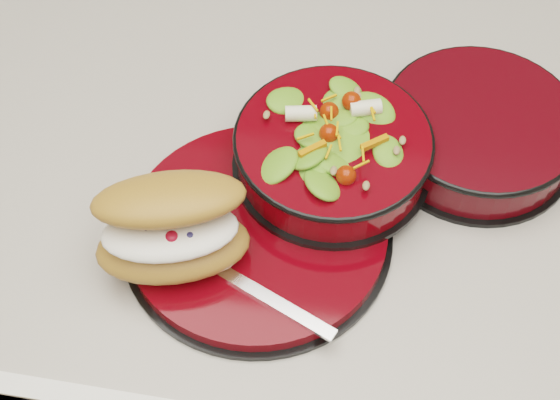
% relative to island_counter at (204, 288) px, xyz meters
% --- Properties ---
extents(island_counter, '(1.24, 0.74, 0.90)m').
position_rel_island_counter_xyz_m(island_counter, '(0.00, 0.00, 0.00)').
color(island_counter, silver).
rests_on(island_counter, ground).
extents(dinner_plate, '(0.27, 0.27, 0.02)m').
position_rel_island_counter_xyz_m(dinner_plate, '(0.13, -0.17, 0.46)').
color(dinner_plate, black).
rests_on(dinner_plate, island_counter).
extents(salad_bowl, '(0.21, 0.21, 0.09)m').
position_rel_island_counter_xyz_m(salad_bowl, '(0.19, -0.08, 0.50)').
color(salad_bowl, black).
rests_on(salad_bowl, dinner_plate).
extents(croissant, '(0.16, 0.13, 0.09)m').
position_rel_island_counter_xyz_m(croissant, '(0.06, -0.21, 0.51)').
color(croissant, '#B17736').
rests_on(croissant, dinner_plate).
extents(fork, '(0.17, 0.09, 0.00)m').
position_rel_island_counter_xyz_m(fork, '(0.13, -0.24, 0.47)').
color(fork, silver).
rests_on(fork, dinner_plate).
extents(extra_bowl, '(0.22, 0.22, 0.05)m').
position_rel_island_counter_xyz_m(extra_bowl, '(0.34, -0.01, 0.48)').
color(extra_bowl, black).
rests_on(extra_bowl, island_counter).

